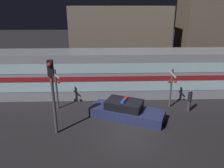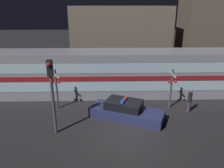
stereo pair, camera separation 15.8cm
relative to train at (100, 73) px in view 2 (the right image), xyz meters
The scene contains 9 objects.
ground_plane 7.08m from the train, 75.29° to the right, with size 120.00×120.00×0.00m, color #262326.
train is the anchor object (origin of this frame).
police_car 4.97m from the train, 67.46° to the right, with size 5.26×3.57×1.38m.
pedestrian 7.48m from the train, 28.98° to the right, with size 0.29×0.29×1.72m.
crossing_signal_near 6.03m from the train, 28.52° to the right, with size 0.66×0.31×3.00m.
crossing_signal_far 4.21m from the train, 138.15° to the right, with size 0.66×0.31×3.04m.
traffic_light_corner 6.76m from the train, 112.56° to the right, with size 0.30×0.46×4.54m.
building_left 8.62m from the train, 75.22° to the left, with size 10.95×5.64×7.26m.
building_center 14.95m from the train, 31.62° to the left, with size 6.28×4.59×10.84m.
Camera 2 is at (-1.19, -11.17, 7.33)m, focal length 35.00 mm.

